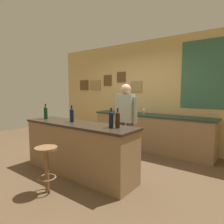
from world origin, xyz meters
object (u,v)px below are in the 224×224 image
Objects in this scene: bar_stool at (46,162)px; wine_bottle_c at (111,119)px; bartender at (126,118)px; wine_bottle_b at (72,115)px; wine_glass_b at (144,109)px; wine_bottle_a at (46,112)px; wine_glass_a at (122,108)px; coffee_mug at (129,111)px; wine_bottle_d at (118,119)px.

wine_bottle_c is at bearing 51.85° from bar_stool.
bartender is 1.77m from bar_stool.
wine_bottle_b is at bearing -179.92° from wine_bottle_c.
wine_bottle_b is at bearing -99.84° from wine_glass_b.
wine_bottle_a is at bearing -177.93° from wine_bottle_c.
wine_glass_a is at bearing 101.30° from bar_stool.
coffee_mug is at bearing 9.70° from wine_glass_a.
wine_bottle_c reaches higher than coffee_mug.
wine_bottle_a is at bearing -102.13° from wine_glass_a.
wine_glass_b is at bearing 80.16° from wine_bottle_b.
wine_bottle_d reaches higher than wine_glass_a.
bartender reaches higher than wine_bottle_b.
coffee_mug is (-0.07, 2.06, -0.11)m from wine_bottle_b.
wine_bottle_a and wine_bottle_b have the same top height.
bar_stool is at bearing -131.01° from wine_bottle_d.
bartender is 1.09m from wine_bottle_b.
bartender is 0.99m from wine_bottle_c.
wine_bottle_d is 2.45× the size of coffee_mug.
wine_bottle_c is at bearing -70.41° from bartender.
wine_bottle_a reaches higher than wine_glass_a.
wine_glass_a is at bearing 97.39° from wine_bottle_b.
wine_bottle_c reaches higher than wine_glass_a.
bar_stool is at bearing -35.09° from wine_bottle_a.
wine_bottle_d is 1.97× the size of wine_glass_a.
wine_bottle_d is at bearing -73.02° from wine_glass_b.
wine_glass_a is 1.24× the size of coffee_mug.
bar_stool is (-0.27, -1.69, -0.48)m from bartender.
bartender is 5.29× the size of wine_bottle_a.
bartender is 1.19m from wine_glass_b.
wine_bottle_b is 2.45× the size of coffee_mug.
wine_bottle_a is 1.00× the size of wine_bottle_d.
wine_bottle_d is (0.99, 0.04, 0.00)m from wine_bottle_b.
wine_bottle_a is (-1.01, 0.71, 0.60)m from bar_stool.
wine_bottle_c reaches higher than wine_glass_b.
wine_bottle_a is 2.45× the size of coffee_mug.
bartender is at bearing 80.81° from bar_stool.
wine_bottle_a is 1.00× the size of wine_bottle_b.
wine_bottle_d is at bearing -62.22° from coffee_mug.
coffee_mug reaches higher than bar_stool.
coffee_mug is at bearing 119.38° from bartender.
wine_bottle_c is 1.97× the size of wine_glass_b.
wine_bottle_c is (1.61, 0.06, 0.00)m from wine_bottle_a.
bar_stool is at bearing -78.70° from wine_glass_a.
wine_bottle_c is 2.45× the size of coffee_mug.
wine_bottle_c is at bearing -60.25° from wine_glass_a.
wine_bottle_d is at bearing 48.99° from bar_stool.
coffee_mug is at bearing 97.42° from bar_stool.
coffee_mug is (-0.64, 1.14, 0.01)m from bartender.
wine_glass_a is (-0.83, 1.11, 0.07)m from bartender.
bartender reaches higher than wine_bottle_c.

